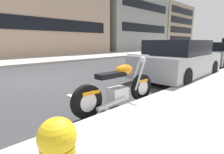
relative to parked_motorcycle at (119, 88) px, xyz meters
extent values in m
plane|color=#333335|center=(-0.26, 4.06, -0.43)|extent=(260.00, 260.00, 0.00)
cube|color=#ADA89E|center=(11.74, 10.73, -0.36)|extent=(120.00, 5.00, 0.14)
cube|color=silver|center=(-0.26, 0.49, -0.42)|extent=(0.12, 2.20, 0.01)
cylinder|color=black|center=(0.75, -0.03, -0.11)|extent=(0.63, 0.14, 0.63)
cylinder|color=silver|center=(0.75, -0.03, -0.11)|extent=(0.35, 0.14, 0.35)
cylinder|color=black|center=(-0.80, 0.04, -0.11)|extent=(0.63, 0.14, 0.63)
cylinder|color=silver|center=(-0.80, 0.04, -0.11)|extent=(0.35, 0.14, 0.35)
cube|color=silver|center=(-0.02, 0.00, -0.13)|extent=(0.41, 0.28, 0.30)
cube|color=black|center=(-0.20, 0.01, 0.31)|extent=(0.69, 0.25, 0.10)
ellipsoid|color=orange|center=(0.16, 0.00, 0.37)|extent=(0.49, 0.26, 0.24)
cube|color=orange|center=(-0.75, 0.04, 0.06)|extent=(0.37, 0.20, 0.06)
cube|color=orange|center=(0.73, -0.03, 0.06)|extent=(0.33, 0.17, 0.06)
cylinder|color=silver|center=(0.61, 0.05, 0.20)|extent=(0.34, 0.06, 0.65)
cylinder|color=silver|center=(0.60, -0.09, 0.20)|extent=(0.34, 0.06, 0.65)
cylinder|color=silver|center=(0.57, -0.02, 0.67)|extent=(0.06, 0.62, 0.04)
sphere|color=silver|center=(0.77, -0.03, 0.55)|extent=(0.15, 0.15, 0.15)
cylinder|color=silver|center=(-0.33, -0.12, -0.22)|extent=(0.71, 0.12, 0.16)
cube|color=gray|center=(4.03, 0.59, 0.11)|extent=(4.27, 1.92, 0.76)
cube|color=black|center=(3.88, 0.59, 0.75)|extent=(2.40, 1.73, 0.52)
cylinder|color=black|center=(5.41, 1.45, -0.12)|extent=(0.62, 0.23, 0.62)
cylinder|color=black|center=(5.45, -0.22, -0.12)|extent=(0.62, 0.23, 0.62)
cylinder|color=black|center=(2.62, 1.40, -0.12)|extent=(0.62, 0.23, 0.62)
cylinder|color=black|center=(2.65, -0.28, -0.12)|extent=(0.62, 0.23, 0.62)
cube|color=#4C515B|center=(9.07, 0.75, 0.10)|extent=(4.09, 1.81, 0.74)
cube|color=black|center=(8.83, 0.75, 0.70)|extent=(2.19, 1.65, 0.45)
cylinder|color=black|center=(10.41, 1.57, -0.12)|extent=(0.62, 0.23, 0.62)
cylinder|color=black|center=(7.72, 1.55, -0.12)|extent=(0.62, 0.23, 0.62)
cylinder|color=black|center=(7.73, -0.06, -0.12)|extent=(0.62, 0.23, 0.62)
cylinder|color=black|center=(13.19, 1.43, -0.12)|extent=(0.63, 0.25, 0.62)
cylinder|color=black|center=(29.88, 5.59, -0.05)|extent=(0.27, 0.76, 0.76)
sphere|color=gold|center=(-2.18, -1.53, 0.39)|extent=(0.24, 0.24, 0.24)
cube|color=black|center=(5.81, 13.00, 2.45)|extent=(11.00, 0.06, 1.10)
cube|color=#939993|center=(19.69, 18.66, 7.00)|extent=(12.36, 11.25, 14.86)
cube|color=black|center=(19.69, 13.00, 2.84)|extent=(10.38, 0.06, 1.10)
cube|color=black|center=(19.69, 13.00, 5.91)|extent=(10.38, 0.06, 1.10)
cube|color=tan|center=(31.38, 17.99, 3.71)|extent=(10.49, 9.91, 8.28)
cube|color=black|center=(31.38, 13.00, 1.39)|extent=(8.81, 0.06, 1.10)
cube|color=black|center=(31.38, 13.00, 3.11)|extent=(8.81, 0.06, 1.10)
cube|color=black|center=(31.38, 13.00, 4.82)|extent=(8.81, 0.06, 1.10)
cube|color=black|center=(31.38, 13.00, 6.53)|extent=(8.81, 0.06, 1.10)
camera|label=1|loc=(-2.65, -2.47, 0.96)|focal=28.60mm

